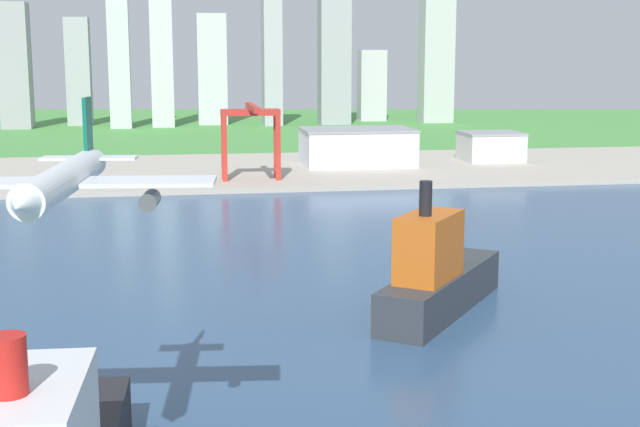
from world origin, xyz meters
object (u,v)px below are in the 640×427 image
at_px(airplane_landing, 63,181).
at_px(warehouse_main, 357,147).
at_px(warehouse_annex, 491,146).
at_px(container_barge, 437,277).
at_px(port_crane_red, 251,124).

height_order(airplane_landing, warehouse_main, airplane_landing).
xyz_separation_m(airplane_landing, warehouse_annex, (185.33, 356.39, -34.19)).
xyz_separation_m(airplane_landing, container_barge, (72.92, 83.39, -35.55)).
distance_m(airplane_landing, warehouse_main, 367.45).
height_order(container_barge, port_crane_red, port_crane_red).
relative_size(airplane_landing, container_barge, 0.79).
relative_size(port_crane_red, warehouse_main, 0.80).
bearing_deg(warehouse_annex, airplane_landing, -117.48).
height_order(warehouse_main, warehouse_annex, warehouse_main).
bearing_deg(warehouse_annex, container_barge, -112.38).
relative_size(container_barge, warehouse_annex, 1.61).
height_order(container_barge, warehouse_annex, container_barge).
bearing_deg(warehouse_main, port_crane_red, -140.42).
distance_m(port_crane_red, warehouse_main, 79.63).
distance_m(container_barge, warehouse_annex, 295.24).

